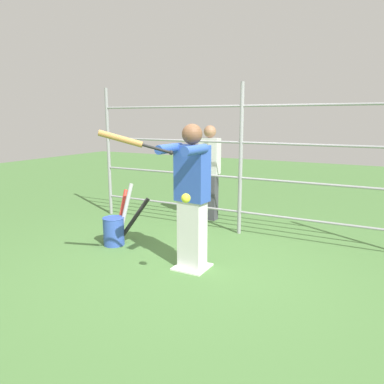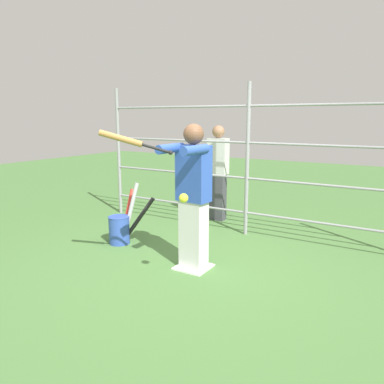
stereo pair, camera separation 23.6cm
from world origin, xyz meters
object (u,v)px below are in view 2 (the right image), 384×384
at_px(batter, 193,193).
at_px(softball_in_flight, 184,198).
at_px(bystander_behind_fence, 218,172).
at_px(baseball_bat_swinging, 127,140).
at_px(bat_bucket, 122,227).

xyz_separation_m(batter, softball_in_flight, (-0.27, 0.62, 0.08)).
bearing_deg(batter, softball_in_flight, 113.49).
relative_size(batter, bystander_behind_fence, 1.04).
bearing_deg(softball_in_flight, bystander_behind_fence, -69.14).
height_order(batter, bystander_behind_fence, batter).
distance_m(baseball_bat_swinging, bat_bucket, 1.92).
bearing_deg(softball_in_flight, bat_bucket, -28.09).
distance_m(bat_bucket, bystander_behind_fence, 2.09).
bearing_deg(batter, baseball_bat_swinging, 59.01).
distance_m(softball_in_flight, bat_bucket, 2.04).
relative_size(batter, bat_bucket, 1.97).
xyz_separation_m(batter, bat_bucket, (1.39, -0.26, -0.71)).
bearing_deg(softball_in_flight, baseball_bat_swinging, 4.32).
height_order(batter, bat_bucket, batter).
bearing_deg(softball_in_flight, batter, -66.51).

